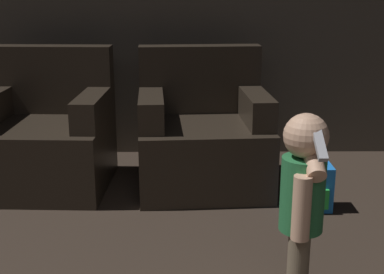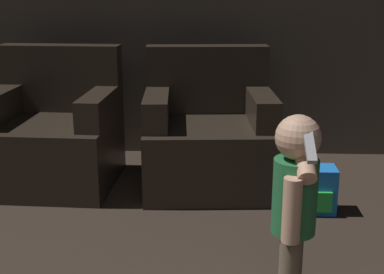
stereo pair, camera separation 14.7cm
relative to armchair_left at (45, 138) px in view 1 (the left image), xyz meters
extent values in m
cube|color=black|center=(0.00, -0.05, -0.10)|extent=(0.89, 0.84, 0.45)
cube|color=black|center=(0.01, 0.27, 0.36)|extent=(0.87, 0.19, 0.48)
cube|color=black|center=(0.35, -0.06, 0.22)|extent=(0.19, 0.65, 0.20)
cube|color=black|center=(1.09, -0.05, -0.10)|extent=(0.91, 0.86, 0.45)
cube|color=black|center=(1.07, 0.27, 0.36)|extent=(0.87, 0.22, 0.48)
cube|color=black|center=(0.74, -0.07, 0.22)|extent=(0.20, 0.65, 0.20)
cube|color=black|center=(1.44, -0.03, 0.22)|extent=(0.20, 0.65, 0.20)
cylinder|color=brown|center=(1.47, -1.38, -0.16)|extent=(0.09, 0.09, 0.34)
cylinder|color=brown|center=(1.45, -1.48, -0.16)|extent=(0.09, 0.09, 0.34)
cylinder|color=#236638|center=(1.46, -1.43, 0.17)|extent=(0.19, 0.19, 0.32)
sphere|color=tan|center=(1.46, -1.43, 0.43)|extent=(0.19, 0.19, 0.19)
cylinder|color=tan|center=(1.44, -1.55, 0.16)|extent=(0.08, 0.08, 0.27)
cylinder|color=tan|center=(1.49, -1.44, 0.36)|extent=(0.08, 0.27, 0.20)
cube|color=#99999E|center=(1.49, -1.56, 0.43)|extent=(0.04, 0.16, 0.10)
cube|color=blue|center=(1.75, -0.44, -0.19)|extent=(0.23, 0.17, 0.28)
cube|color=green|center=(1.75, -0.54, -0.23)|extent=(0.16, 0.02, 0.12)
camera|label=1|loc=(0.98, -3.52, 1.03)|focal=50.00mm
camera|label=2|loc=(1.13, -3.52, 1.03)|focal=50.00mm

